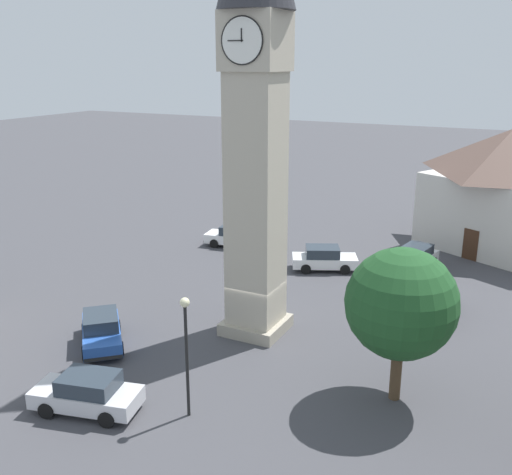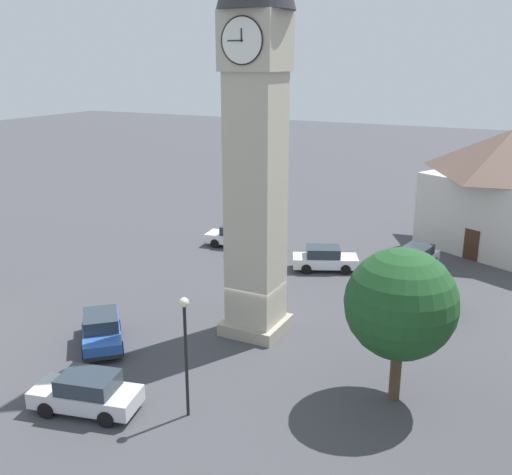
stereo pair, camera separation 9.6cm
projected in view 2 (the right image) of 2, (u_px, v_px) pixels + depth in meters
The scene contains 12 objects.
ground_plane at pixel (256, 330), 29.28m from camera, with size 200.00×200.00×0.00m, color #424247.
clock_tower at pixel (256, 65), 25.61m from camera, with size 3.44×3.44×21.68m.
car_blue_kerb at pixel (87, 393), 22.37m from camera, with size 4.41×2.60×1.53m.
car_silver_kerb at pixel (235, 236), 42.33m from camera, with size 4.34×2.31×1.53m.
car_red_corner at pixel (433, 300), 31.04m from camera, with size 1.88×4.16×1.53m.
car_white_side at pixel (325, 259), 37.53m from camera, with size 4.46×3.26×1.53m.
car_black_far at pixel (101, 330), 27.57m from camera, with size 4.03×4.18×1.53m.
car_green_alley at pixel (416, 258), 37.61m from camera, with size 2.37×4.35×1.53m.
pedestrian at pixel (271, 270), 34.77m from camera, with size 0.31×0.54×1.69m.
tree at pixel (401, 304), 22.22m from camera, with size 4.31×4.31×6.23m.
building_corner_back at pixel (508, 189), 40.49m from camera, with size 12.53×11.38×8.53m.
lamp_post at pixel (185, 338), 21.35m from camera, with size 0.36×0.36×4.80m.
Camera 2 is at (-12.07, 23.82, 12.89)m, focal length 41.24 mm.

